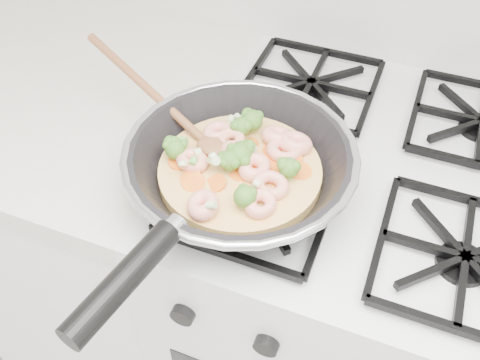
% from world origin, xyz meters
% --- Properties ---
extents(stove, '(0.60, 0.60, 0.92)m').
position_xyz_m(stove, '(0.00, 1.70, 0.46)').
color(stove, white).
rests_on(stove, ground).
extents(counter_left, '(1.00, 0.60, 0.90)m').
position_xyz_m(counter_left, '(-0.80, 1.70, 0.45)').
color(counter_left, white).
rests_on(counter_left, ground).
extents(skillet, '(0.49, 0.50, 0.11)m').
position_xyz_m(skillet, '(-0.18, 1.56, 0.96)').
color(skillet, black).
rests_on(skillet, stove).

